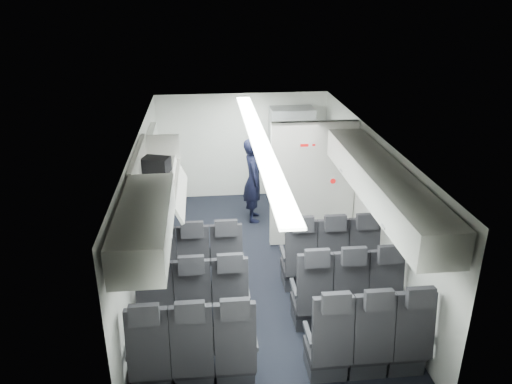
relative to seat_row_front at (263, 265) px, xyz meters
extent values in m
cube|color=black|center=(0.00, 0.53, -0.41)|extent=(3.40, 6.00, 0.01)
cube|color=white|center=(0.00, 0.53, 1.75)|extent=(3.40, 6.00, 0.01)
cube|color=silver|center=(0.00, 3.53, 0.67)|extent=(3.40, 0.01, 2.15)
cube|color=silver|center=(0.00, -2.47, 0.67)|extent=(3.40, 0.01, 2.15)
cube|color=silver|center=(-1.70, 0.53, 0.67)|extent=(0.01, 6.00, 2.15)
cube|color=silver|center=(1.70, 0.53, 0.67)|extent=(0.01, 6.00, 2.15)
cube|color=white|center=(0.00, 0.53, 1.71)|extent=(0.25, 5.52, 0.03)
cube|color=#242326|center=(-1.42, 0.08, -0.13)|extent=(0.44, 0.46, 0.12)
cube|color=#2D2D33|center=(-1.42, 0.08, -0.29)|extent=(0.42, 0.42, 0.22)
cube|color=#242326|center=(-1.42, -0.14, 0.32)|extent=(0.44, 0.20, 0.80)
cube|color=#242326|center=(-1.42, -0.19, 0.72)|extent=(0.30, 0.12, 0.23)
cube|color=#2D2D33|center=(-1.64, 0.05, 0.15)|extent=(0.05, 0.40, 0.06)
cube|color=#2D2D33|center=(-1.20, 0.05, 0.15)|extent=(0.05, 0.40, 0.06)
cube|color=#242326|center=(-0.97, 0.08, -0.13)|extent=(0.44, 0.46, 0.12)
cube|color=#2D2D33|center=(-0.97, 0.08, -0.29)|extent=(0.42, 0.42, 0.22)
cube|color=#242326|center=(-0.97, -0.14, 0.32)|extent=(0.44, 0.20, 0.80)
cube|color=#242326|center=(-0.97, -0.19, 0.72)|extent=(0.30, 0.12, 0.23)
cube|color=#2D2D33|center=(-1.19, 0.05, 0.15)|extent=(0.05, 0.40, 0.06)
cube|color=#2D2D33|center=(-0.75, 0.05, 0.15)|extent=(0.05, 0.40, 0.06)
cube|color=#242326|center=(-0.52, 0.08, -0.13)|extent=(0.44, 0.46, 0.12)
cube|color=#2D2D33|center=(-0.52, 0.08, -0.29)|extent=(0.42, 0.42, 0.22)
cube|color=#242326|center=(-0.52, -0.14, 0.32)|extent=(0.44, 0.20, 0.80)
cube|color=#242326|center=(-0.52, -0.19, 0.72)|extent=(0.30, 0.12, 0.23)
cube|color=#2D2D33|center=(-0.74, 0.05, 0.15)|extent=(0.05, 0.40, 0.06)
cube|color=#2D2D33|center=(-0.30, 0.05, 0.15)|extent=(0.05, 0.40, 0.06)
cube|color=#242326|center=(0.52, 0.08, -0.13)|extent=(0.44, 0.46, 0.12)
cube|color=#2D2D33|center=(0.52, 0.08, -0.29)|extent=(0.42, 0.42, 0.22)
cube|color=#242326|center=(0.52, -0.14, 0.32)|extent=(0.44, 0.20, 0.80)
cube|color=#242326|center=(0.52, -0.19, 0.72)|extent=(0.30, 0.12, 0.23)
cube|color=#2D2D33|center=(0.30, 0.05, 0.15)|extent=(0.05, 0.40, 0.06)
cube|color=#2D2D33|center=(0.74, 0.05, 0.15)|extent=(0.05, 0.40, 0.06)
cube|color=#242326|center=(0.97, 0.08, -0.13)|extent=(0.44, 0.46, 0.12)
cube|color=#2D2D33|center=(0.97, 0.08, -0.29)|extent=(0.42, 0.42, 0.22)
cube|color=#242326|center=(0.97, -0.14, 0.32)|extent=(0.44, 0.20, 0.80)
cube|color=#242326|center=(0.97, -0.19, 0.72)|extent=(0.30, 0.12, 0.23)
cube|color=#2D2D33|center=(0.75, 0.05, 0.15)|extent=(0.05, 0.40, 0.06)
cube|color=#2D2D33|center=(1.19, 0.05, 0.15)|extent=(0.05, 0.40, 0.06)
cube|color=#242326|center=(1.42, 0.08, -0.13)|extent=(0.44, 0.46, 0.12)
cube|color=#2D2D33|center=(1.42, 0.08, -0.29)|extent=(0.42, 0.42, 0.22)
cube|color=#242326|center=(1.42, -0.14, 0.32)|extent=(0.44, 0.20, 0.80)
cube|color=#242326|center=(1.42, -0.19, 0.72)|extent=(0.30, 0.12, 0.23)
cube|color=#2D2D33|center=(1.20, 0.05, 0.15)|extent=(0.05, 0.40, 0.06)
cube|color=#2D2D33|center=(1.64, 0.05, 0.15)|extent=(0.05, 0.40, 0.06)
cube|color=#242326|center=(-1.42, -0.82, -0.13)|extent=(0.44, 0.46, 0.12)
cube|color=#2D2D33|center=(-1.42, -0.82, -0.29)|extent=(0.42, 0.42, 0.22)
cube|color=#242326|center=(-1.42, -1.04, 0.32)|extent=(0.44, 0.20, 0.80)
cube|color=#242326|center=(-1.42, -1.09, 0.72)|extent=(0.30, 0.12, 0.23)
cube|color=#2D2D33|center=(-1.64, -0.85, 0.15)|extent=(0.05, 0.40, 0.06)
cube|color=#2D2D33|center=(-1.20, -0.85, 0.15)|extent=(0.05, 0.40, 0.06)
cube|color=#242326|center=(-0.97, -0.82, -0.13)|extent=(0.44, 0.46, 0.12)
cube|color=#2D2D33|center=(-0.97, -0.82, -0.29)|extent=(0.42, 0.42, 0.22)
cube|color=#242326|center=(-0.97, -1.04, 0.32)|extent=(0.44, 0.20, 0.80)
cube|color=#242326|center=(-0.97, -1.09, 0.72)|extent=(0.30, 0.12, 0.23)
cube|color=#2D2D33|center=(-1.19, -0.85, 0.15)|extent=(0.05, 0.40, 0.06)
cube|color=#2D2D33|center=(-0.75, -0.85, 0.15)|extent=(0.05, 0.40, 0.06)
cube|color=#242326|center=(-0.52, -0.82, -0.13)|extent=(0.44, 0.46, 0.12)
cube|color=#2D2D33|center=(-0.52, -0.82, -0.29)|extent=(0.42, 0.42, 0.22)
cube|color=#242326|center=(-0.52, -1.04, 0.32)|extent=(0.44, 0.20, 0.80)
cube|color=#242326|center=(-0.52, -1.09, 0.72)|extent=(0.30, 0.12, 0.23)
cube|color=#2D2D33|center=(-0.74, -0.85, 0.15)|extent=(0.05, 0.40, 0.06)
cube|color=#2D2D33|center=(-0.30, -0.85, 0.15)|extent=(0.05, 0.40, 0.06)
cube|color=#242326|center=(0.52, -0.82, -0.13)|extent=(0.44, 0.46, 0.12)
cube|color=#2D2D33|center=(0.52, -0.82, -0.29)|extent=(0.42, 0.42, 0.22)
cube|color=#242326|center=(0.52, -1.04, 0.32)|extent=(0.44, 0.20, 0.80)
cube|color=#242326|center=(0.52, -1.09, 0.72)|extent=(0.30, 0.12, 0.23)
cube|color=#2D2D33|center=(0.30, -0.85, 0.15)|extent=(0.05, 0.40, 0.06)
cube|color=#2D2D33|center=(0.74, -0.85, 0.15)|extent=(0.05, 0.40, 0.06)
cube|color=#242326|center=(0.97, -0.82, -0.13)|extent=(0.44, 0.46, 0.12)
cube|color=#2D2D33|center=(0.97, -0.82, -0.29)|extent=(0.42, 0.42, 0.22)
cube|color=#242326|center=(0.97, -1.04, 0.32)|extent=(0.44, 0.20, 0.80)
cube|color=#242326|center=(0.97, -1.09, 0.72)|extent=(0.30, 0.12, 0.23)
cube|color=#2D2D33|center=(0.75, -0.85, 0.15)|extent=(0.05, 0.40, 0.06)
cube|color=#2D2D33|center=(1.19, -0.85, 0.15)|extent=(0.05, 0.40, 0.06)
cube|color=#242326|center=(1.42, -0.82, -0.13)|extent=(0.44, 0.46, 0.12)
cube|color=#2D2D33|center=(1.42, -0.82, -0.29)|extent=(0.42, 0.42, 0.22)
cube|color=#242326|center=(1.42, -1.04, 0.32)|extent=(0.44, 0.20, 0.80)
cube|color=#242326|center=(1.42, -1.09, 0.72)|extent=(0.30, 0.12, 0.23)
cube|color=#2D2D33|center=(1.20, -0.85, 0.15)|extent=(0.05, 0.40, 0.06)
cube|color=#2D2D33|center=(1.64, -0.85, 0.15)|extent=(0.05, 0.40, 0.06)
cube|color=#242326|center=(-1.42, -1.72, -0.13)|extent=(0.44, 0.46, 0.12)
cube|color=#2D2D33|center=(-1.42, -1.72, -0.29)|extent=(0.42, 0.42, 0.22)
cube|color=#242326|center=(-1.42, -1.94, 0.32)|extent=(0.44, 0.20, 0.80)
cube|color=#242326|center=(-1.42, -1.99, 0.72)|extent=(0.30, 0.12, 0.23)
cube|color=#2D2D33|center=(-1.64, -1.75, 0.15)|extent=(0.05, 0.40, 0.06)
cube|color=#2D2D33|center=(-1.20, -1.75, 0.15)|extent=(0.05, 0.40, 0.06)
cube|color=#242326|center=(-0.97, -1.72, -0.13)|extent=(0.44, 0.46, 0.12)
cube|color=#2D2D33|center=(-0.97, -1.72, -0.29)|extent=(0.42, 0.42, 0.22)
cube|color=#242326|center=(-0.97, -1.94, 0.32)|extent=(0.44, 0.20, 0.80)
cube|color=#242326|center=(-0.97, -1.99, 0.72)|extent=(0.30, 0.12, 0.23)
cube|color=#2D2D33|center=(-1.19, -1.75, 0.15)|extent=(0.05, 0.40, 0.06)
cube|color=#2D2D33|center=(-0.75, -1.75, 0.15)|extent=(0.05, 0.40, 0.06)
cube|color=#242326|center=(-0.52, -1.72, -0.13)|extent=(0.44, 0.46, 0.12)
cube|color=#2D2D33|center=(-0.52, -1.72, -0.29)|extent=(0.42, 0.42, 0.22)
cube|color=#242326|center=(-0.52, -1.94, 0.32)|extent=(0.44, 0.20, 0.80)
cube|color=#242326|center=(-0.52, -1.99, 0.72)|extent=(0.30, 0.12, 0.23)
cube|color=#2D2D33|center=(-0.74, -1.75, 0.15)|extent=(0.05, 0.40, 0.06)
cube|color=#2D2D33|center=(-0.30, -1.75, 0.15)|extent=(0.05, 0.40, 0.06)
cube|color=#242326|center=(0.52, -1.72, -0.13)|extent=(0.44, 0.46, 0.12)
cube|color=#2D2D33|center=(0.52, -1.72, -0.29)|extent=(0.42, 0.42, 0.22)
cube|color=#242326|center=(0.52, -1.94, 0.32)|extent=(0.44, 0.20, 0.80)
cube|color=#242326|center=(0.52, -1.99, 0.72)|extent=(0.30, 0.12, 0.23)
cube|color=#2D2D33|center=(0.30, -1.75, 0.15)|extent=(0.05, 0.40, 0.06)
cube|color=#2D2D33|center=(0.74, -1.75, 0.15)|extent=(0.05, 0.40, 0.06)
cube|color=#242326|center=(0.97, -1.72, -0.13)|extent=(0.44, 0.46, 0.12)
cube|color=#2D2D33|center=(0.97, -1.72, -0.29)|extent=(0.42, 0.42, 0.22)
cube|color=#242326|center=(0.97, -1.94, 0.32)|extent=(0.44, 0.20, 0.80)
cube|color=#242326|center=(0.97, -1.99, 0.72)|extent=(0.30, 0.12, 0.23)
cube|color=#2D2D33|center=(0.75, -1.75, 0.15)|extent=(0.05, 0.40, 0.06)
cube|color=#2D2D33|center=(1.19, -1.75, 0.15)|extent=(0.05, 0.40, 0.06)
cube|color=#242326|center=(1.42, -1.72, -0.13)|extent=(0.44, 0.46, 0.12)
cube|color=#2D2D33|center=(1.42, -1.72, -0.29)|extent=(0.42, 0.42, 0.22)
cube|color=#242326|center=(1.42, -1.94, 0.32)|extent=(0.44, 0.20, 0.80)
cube|color=#242326|center=(1.42, -1.99, 0.72)|extent=(0.30, 0.12, 0.23)
cube|color=#2D2D33|center=(1.20, -1.75, 0.15)|extent=(0.05, 0.40, 0.06)
cube|color=#2D2D33|center=(1.64, -1.75, 0.15)|extent=(0.05, 0.40, 0.06)
cube|color=silver|center=(-1.40, -1.47, 1.46)|extent=(0.52, 1.80, 0.40)
cylinder|color=slate|center=(-1.15, -1.47, 1.30)|extent=(0.04, 0.10, 0.04)
cube|color=#9E9E93|center=(-1.40, 0.28, 1.26)|extent=(0.52, 1.70, 0.04)
cube|color=silver|center=(-1.66, 0.28, 1.46)|extent=(0.06, 1.70, 0.44)
cube|color=silver|center=(-1.40, -0.55, 1.46)|extent=(0.52, 0.04, 0.40)
cube|color=silver|center=(-1.40, 1.11, 1.46)|extent=(0.52, 0.04, 0.40)
cube|color=silver|center=(-1.15, 0.28, 1.15)|extent=(0.21, 1.61, 0.38)
cube|color=silver|center=(1.40, -1.47, 1.46)|extent=(0.52, 1.80, 0.40)
cylinder|color=slate|center=(1.15, -1.47, 1.30)|extent=(0.04, 0.10, 0.04)
cube|color=silver|center=(1.40, 0.28, 1.46)|extent=(0.52, 1.70, 0.40)
cylinder|color=slate|center=(1.15, 0.28, 1.30)|extent=(0.04, 0.10, 0.04)
cube|color=silver|center=(0.98, 1.33, 0.67)|extent=(1.40, 0.12, 2.13)
cube|color=white|center=(0.85, 1.26, 1.38)|extent=(0.24, 0.01, 0.10)
cube|color=red|center=(0.80, 1.25, 1.38)|extent=(0.13, 0.01, 0.04)
cube|color=red|center=(0.95, 1.25, 1.38)|extent=(0.05, 0.01, 0.03)
cylinder|color=white|center=(1.30, 1.26, 0.75)|extent=(0.11, 0.01, 0.11)
cylinder|color=red|center=(1.30, 1.26, 0.75)|extent=(0.09, 0.01, 0.09)
cube|color=#939399|center=(0.95, 3.25, 0.55)|extent=(0.85, 0.50, 1.90)
cube|color=#3F3F42|center=(0.95, 2.99, 0.10)|extent=(0.80, 0.01, 0.02)
cube|color=#3F3F42|center=(0.95, 2.99, 0.60)|extent=(0.80, 0.01, 0.02)
cube|color=#3F3F42|center=(0.95, 2.99, 1.10)|extent=(0.80, 0.01, 0.02)
cube|color=silver|center=(-1.64, 2.08, 0.55)|extent=(0.10, 0.92, 1.86)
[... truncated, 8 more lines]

